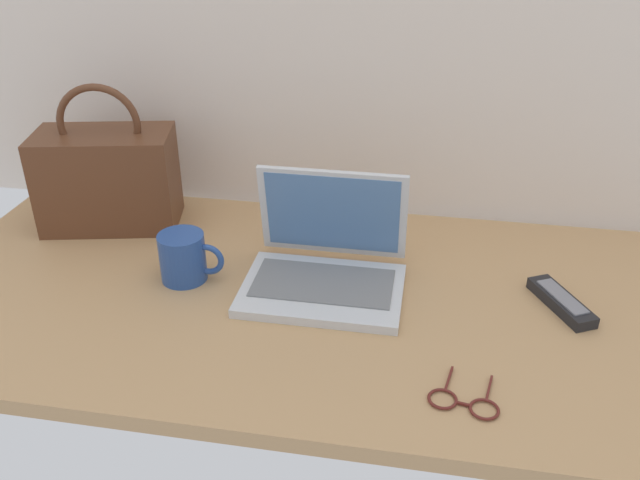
{
  "coord_description": "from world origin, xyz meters",
  "views": [
    {
      "loc": [
        0.19,
        -1.07,
        0.75
      ],
      "look_at": [
        0.0,
        0.0,
        0.15
      ],
      "focal_mm": 37.33,
      "sensor_mm": 36.0,
      "label": 1
    }
  ],
  "objects_px": {
    "eyeglasses": "(464,402)",
    "handbag": "(108,177)",
    "laptop": "(326,263)",
    "coffee_mug": "(184,257)",
    "remote_control_near": "(561,302)"
  },
  "relations": [
    {
      "from": "handbag",
      "to": "coffee_mug",
      "type": "bearing_deg",
      "value": -39.4
    },
    {
      "from": "laptop",
      "to": "handbag",
      "type": "bearing_deg",
      "value": 161.8
    },
    {
      "from": "remote_control_near",
      "to": "eyeglasses",
      "type": "bearing_deg",
      "value": -121.45
    },
    {
      "from": "coffee_mug",
      "to": "remote_control_near",
      "type": "relative_size",
      "value": 0.81
    },
    {
      "from": "remote_control_near",
      "to": "handbag",
      "type": "xyz_separation_m",
      "value": [
        -0.98,
        0.18,
        0.1
      ]
    },
    {
      "from": "laptop",
      "to": "remote_control_near",
      "type": "height_order",
      "value": "laptop"
    },
    {
      "from": "coffee_mug",
      "to": "handbag",
      "type": "xyz_separation_m",
      "value": [
        -0.25,
        0.21,
        0.07
      ]
    },
    {
      "from": "coffee_mug",
      "to": "remote_control_near",
      "type": "bearing_deg",
      "value": 2.12
    },
    {
      "from": "eyeglasses",
      "to": "laptop",
      "type": "bearing_deg",
      "value": 131.32
    },
    {
      "from": "laptop",
      "to": "handbag",
      "type": "height_order",
      "value": "handbag"
    },
    {
      "from": "handbag",
      "to": "remote_control_near",
      "type": "bearing_deg",
      "value": -10.31
    },
    {
      "from": "remote_control_near",
      "to": "handbag",
      "type": "height_order",
      "value": "handbag"
    },
    {
      "from": "coffee_mug",
      "to": "eyeglasses",
      "type": "relative_size",
      "value": 1.1
    },
    {
      "from": "coffee_mug",
      "to": "remote_control_near",
      "type": "distance_m",
      "value": 0.73
    },
    {
      "from": "eyeglasses",
      "to": "handbag",
      "type": "height_order",
      "value": "handbag"
    }
  ]
}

